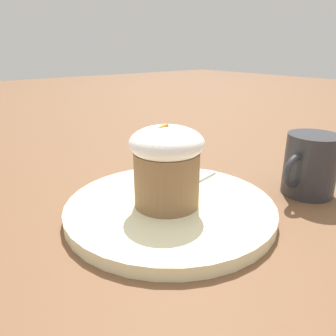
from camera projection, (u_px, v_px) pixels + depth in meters
name	position (u px, v px, depth m)	size (l,w,h in m)	color
ground_plane	(170.00, 213.00, 0.43)	(4.00, 4.00, 0.00)	brown
dessert_plate	(170.00, 208.00, 0.42)	(0.27, 0.27, 0.02)	beige
carrot_cake	(168.00, 164.00, 0.40)	(0.09, 0.09, 0.10)	olive
spoon	(182.00, 188.00, 0.46)	(0.12, 0.05, 0.01)	silver
coffee_cup	(310.00, 165.00, 0.47)	(0.10, 0.07, 0.09)	#2D2D33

